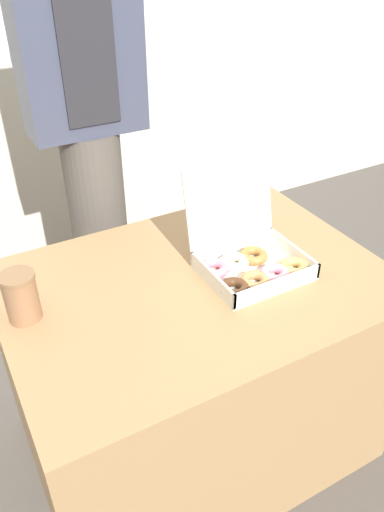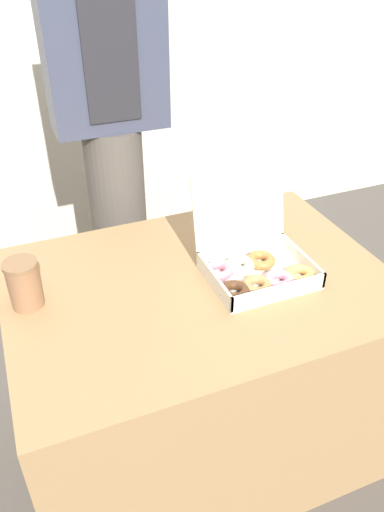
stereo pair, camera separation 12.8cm
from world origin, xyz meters
name	(u,v)px [view 1 (the left image)]	position (x,y,z in m)	size (l,w,h in m)	color
ground_plane	(196,437)	(0.00, 0.00, 0.00)	(14.00, 14.00, 0.00)	#4C4742
table	(196,368)	(0.00, 0.00, 0.36)	(1.09, 0.77, 0.72)	#99754C
donut_box	(248,259)	(0.15, -0.03, 0.76)	(0.32, 0.29, 0.28)	silver
coffee_cup	(21,296)	(-0.47, 0.07, 0.79)	(0.09, 0.09, 0.14)	#8C6042
person_customer	(87,122)	(-0.08, 0.62, 1.01)	(0.38, 0.22, 1.81)	#4C4742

